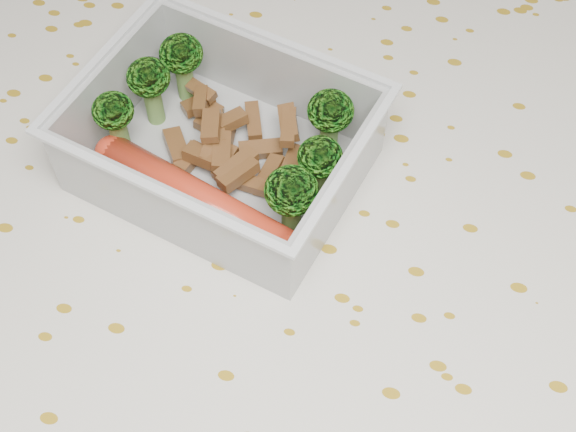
# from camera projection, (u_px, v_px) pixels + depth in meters

# --- Properties ---
(dining_table) EXTENTS (1.40, 0.90, 0.75)m
(dining_table) POSITION_uv_depth(u_px,v_px,m) (283.00, 303.00, 0.55)
(dining_table) COLOR brown
(dining_table) RESTS_ON ground
(tablecloth) EXTENTS (1.46, 0.96, 0.19)m
(tablecloth) POSITION_uv_depth(u_px,v_px,m) (283.00, 266.00, 0.51)
(tablecloth) COLOR silver
(tablecloth) RESTS_ON dining_table
(lunch_container) EXTENTS (0.20, 0.17, 0.06)m
(lunch_container) POSITION_uv_depth(u_px,v_px,m) (222.00, 150.00, 0.48)
(lunch_container) COLOR silver
(lunch_container) RESTS_ON tablecloth
(broccoli_florets) EXTENTS (0.15, 0.11, 0.05)m
(broccoli_florets) POSITION_uv_depth(u_px,v_px,m) (236.00, 123.00, 0.47)
(broccoli_florets) COLOR #608C3F
(broccoli_florets) RESTS_ON lunch_container
(meat_pile) EXTENTS (0.09, 0.08, 0.02)m
(meat_pile) POSITION_uv_depth(u_px,v_px,m) (231.00, 145.00, 0.49)
(meat_pile) COLOR brown
(meat_pile) RESTS_ON lunch_container
(sausage) EXTENTS (0.14, 0.06, 0.02)m
(sausage) POSITION_uv_depth(u_px,v_px,m) (196.00, 200.00, 0.47)
(sausage) COLOR red
(sausage) RESTS_ON lunch_container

